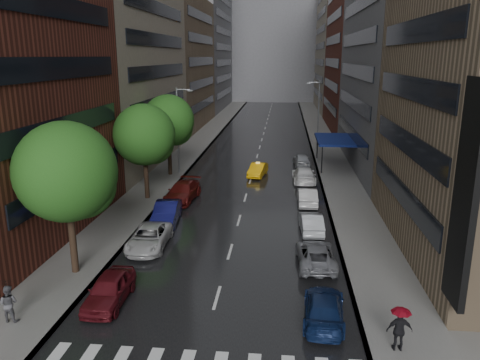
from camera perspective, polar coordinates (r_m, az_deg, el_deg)
ground at (r=22.00m, az=-4.39°, el=-19.15°), size 220.00×220.00×0.00m
road at (r=69.12m, az=2.60°, el=4.64°), size 14.00×140.00×0.01m
sidewalk_left at (r=70.11m, az=-4.79°, el=4.81°), size 4.00×140.00×0.15m
sidewalk_right at (r=69.26m, az=10.08°, el=4.51°), size 4.00×140.00×0.15m
buildings_left at (r=78.96m, az=-8.38°, el=17.43°), size 8.00×108.00×38.00m
buildings_right at (r=75.60m, az=14.94°, el=16.50°), size 8.05×109.10×36.00m
building_far at (r=136.03m, az=4.19°, el=16.43°), size 40.00×14.00×32.00m
tree_near at (r=27.44m, az=-20.44°, el=0.92°), size 5.61×5.61×8.94m
tree_mid at (r=40.93m, az=-11.61°, el=5.41°), size 5.28×5.28×8.42m
tree_far at (r=49.06m, az=-8.74°, el=7.16°), size 5.35×5.35×8.53m
taxi at (r=49.26m, az=2.18°, el=1.25°), size 2.09×4.33×1.37m
parked_cars_left at (r=34.32m, az=-9.63°, el=-4.96°), size 2.75×22.76×1.61m
parked_cars_right at (r=37.96m, az=8.34°, el=-3.03°), size 2.40×37.39×1.54m
ped_black_umbrella at (r=25.02m, az=-26.46°, el=-12.67°), size 0.96×0.98×2.09m
ped_red_umbrella at (r=21.68m, az=18.92°, el=-16.40°), size 1.12×0.82×2.01m
street_lamp_left at (r=49.74m, az=-7.49°, el=6.21°), size 1.74×0.22×9.00m
street_lamp_right at (r=63.52m, az=9.46°, el=8.01°), size 1.74×0.22×9.00m
awning at (r=54.02m, az=11.41°, el=4.84°), size 4.00×8.00×3.12m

